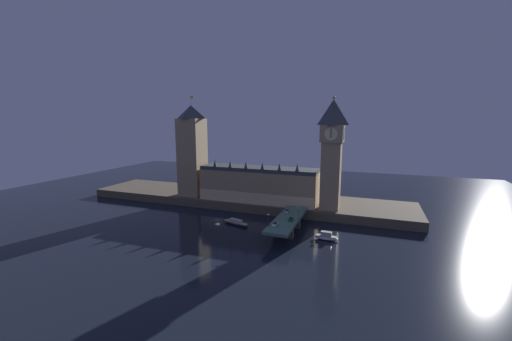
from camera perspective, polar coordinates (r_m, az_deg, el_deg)
ground_plane at (r=183.18m, az=-6.99°, el=-8.89°), size 400.00×400.00×0.00m
embankment at (r=216.35m, az=-2.25°, el=-5.23°), size 220.00×42.00×5.34m
parliament_hall at (r=199.66m, az=0.43°, el=-2.47°), size 74.65×18.42×26.08m
clock_tower at (r=183.13m, az=13.61°, el=3.49°), size 12.97×13.08×64.23m
victoria_tower at (r=217.08m, az=-11.53°, el=3.55°), size 15.65×15.65×66.76m
bridge at (r=162.50m, az=5.73°, el=-9.25°), size 11.62×46.00×7.33m
car_northbound_lead at (r=171.07m, az=5.72°, el=-7.38°), size 1.88×4.52×1.45m
car_northbound_trail at (r=150.29m, az=3.49°, el=-9.73°), size 1.96×4.76×1.48m
car_southbound_lead at (r=158.04m, az=6.34°, el=-8.79°), size 1.98×4.38×1.56m
pedestrian_near_rail at (r=150.62m, az=2.51°, el=-9.61°), size 0.38×0.38×1.66m
pedestrian_far_rail at (r=176.21m, az=5.32°, el=-6.80°), size 0.38×0.38×1.70m
street_lamp_near at (r=148.75m, az=2.23°, el=-8.68°), size 1.34×0.60×6.02m
street_lamp_mid at (r=159.48m, az=7.69°, el=-7.41°), size 1.34×0.60×6.45m
boat_upstream at (r=173.55m, az=-3.66°, el=-9.47°), size 17.19×8.06×3.20m
boat_downstream at (r=156.57m, az=12.65°, el=-11.69°), size 11.39×3.96×4.09m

